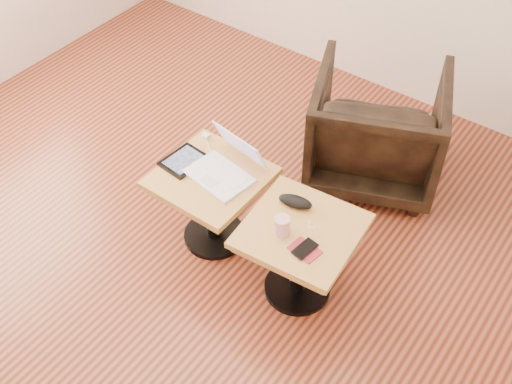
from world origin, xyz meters
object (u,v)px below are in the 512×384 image
Objects in this scene: side_table_right at (300,245)px; side_table_left at (212,192)px; laptop at (226,166)px; armchair at (377,128)px; striped_cup at (282,226)px.

side_table_left is at bearing 172.12° from side_table_right.
laptop reaches higher than side_table_left.
armchair is (0.39, 0.94, -0.18)m from laptop.
armchair is at bearing 92.46° from side_table_right.
armchair reaches higher than striped_cup.
side_table_left is at bearing 43.44° from armchair.
laptop reaches higher than striped_cup.
armchair is (-0.14, 1.03, -0.01)m from side_table_right.
striped_cup is at bearing -134.12° from side_table_right.
laptop is at bearing 50.33° from side_table_left.
armchair reaches higher than side_table_left.
armchair is at bearing 76.31° from laptop.
side_table_right is 0.20m from striped_cup.
side_table_right is 0.56m from laptop.
armchair reaches higher than side_table_right.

